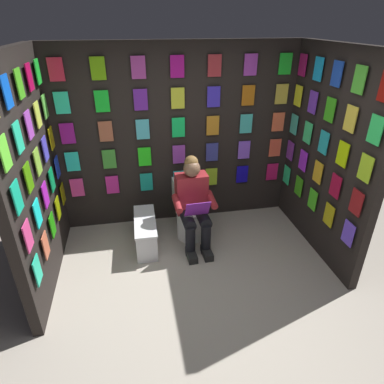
% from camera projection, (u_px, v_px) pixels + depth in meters
% --- Properties ---
extents(ground_plane, '(30.00, 30.00, 0.00)m').
position_uv_depth(ground_plane, '(208.00, 311.00, 3.41)').
color(ground_plane, '#B2A899').
extents(display_wall_back, '(3.29, 0.14, 2.45)m').
position_uv_depth(display_wall_back, '(178.00, 138.00, 4.50)').
color(display_wall_back, black).
rests_on(display_wall_back, ground).
extents(display_wall_left, '(0.14, 1.86, 2.45)m').
position_uv_depth(display_wall_left, '(327.00, 155.00, 3.92)').
color(display_wall_left, black).
rests_on(display_wall_left, ground).
extents(display_wall_right, '(0.14, 1.86, 2.45)m').
position_uv_depth(display_wall_right, '(33.00, 178.00, 3.38)').
color(display_wall_right, black).
rests_on(display_wall_right, ground).
extents(toilet, '(0.41, 0.56, 0.77)m').
position_uv_depth(toilet, '(190.00, 213.00, 4.50)').
color(toilet, white).
rests_on(toilet, ground).
extents(person_reading, '(0.54, 0.69, 1.19)m').
position_uv_depth(person_reading, '(193.00, 203.00, 4.18)').
color(person_reading, maroon).
rests_on(person_reading, ground).
extents(comic_longbox_near, '(0.28, 0.79, 0.39)m').
position_uv_depth(comic_longbox_near, '(146.00, 232.00, 4.32)').
color(comic_longbox_near, silver).
rests_on(comic_longbox_near, ground).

